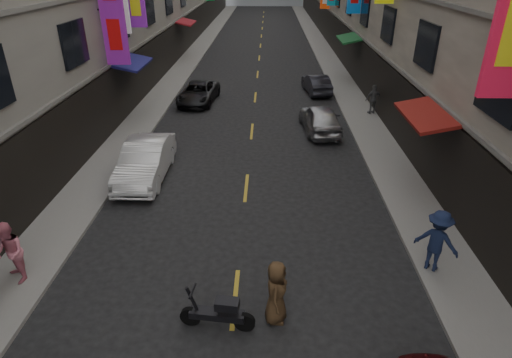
# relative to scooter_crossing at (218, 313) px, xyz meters

# --- Properties ---
(sidewalk_left) EXTENTS (2.00, 90.00, 0.12)m
(sidewalk_left) POSITION_rel_scooter_crossing_xyz_m (-5.69, 30.99, -0.38)
(sidewalk_left) COLOR slate
(sidewalk_left) RESTS_ON ground
(sidewalk_right) EXTENTS (2.00, 90.00, 0.12)m
(sidewalk_right) POSITION_rel_scooter_crossing_xyz_m (6.31, 30.99, -0.38)
(sidewalk_right) COLOR slate
(sidewalk_right) RESTS_ON ground
(street_awnings) EXTENTS (13.99, 35.20, 0.41)m
(street_awnings) POSITION_rel_scooter_crossing_xyz_m (-0.95, 14.99, 2.56)
(street_awnings) COLOR #13481F
(street_awnings) RESTS_ON ground
(lane_markings) EXTENTS (0.12, 80.20, 0.01)m
(lane_markings) POSITION_rel_scooter_crossing_xyz_m (0.31, 27.99, -0.44)
(lane_markings) COLOR gold
(lane_markings) RESTS_ON ground
(scooter_crossing) EXTENTS (1.80, 0.54, 1.14)m
(scooter_crossing) POSITION_rel_scooter_crossing_xyz_m (0.00, 0.00, 0.00)
(scooter_crossing) COLOR black
(scooter_crossing) RESTS_ON ground
(scooter_far_right) EXTENTS (0.66, 1.78, 1.14)m
(scooter_far_right) POSITION_rel_scooter_crossing_xyz_m (4.24, 12.98, 0.00)
(scooter_far_right) COLOR black
(scooter_far_right) RESTS_ON ground
(car_left_mid) EXTENTS (1.61, 4.52, 1.49)m
(car_left_mid) POSITION_rel_scooter_crossing_xyz_m (-3.69, 7.72, 0.30)
(car_left_mid) COLOR white
(car_left_mid) RESTS_ON ground
(car_left_far) EXTENTS (2.34, 4.41, 1.18)m
(car_left_far) POSITION_rel_scooter_crossing_xyz_m (-3.09, 17.78, 0.15)
(car_left_far) COLOR black
(car_left_far) RESTS_ON ground
(car_right_mid) EXTENTS (2.01, 4.19, 1.38)m
(car_right_mid) POSITION_rel_scooter_crossing_xyz_m (3.73, 13.07, 0.25)
(car_right_mid) COLOR #A7A6AB
(car_right_mid) RESTS_ON ground
(car_right_far) EXTENTS (1.76, 3.77, 1.20)m
(car_right_far) POSITION_rel_scooter_crossing_xyz_m (4.24, 20.08, 0.16)
(car_right_far) COLOR #292931
(car_right_far) RESTS_ON ground
(pedestrian_lfar) EXTENTS (1.02, 1.02, 1.76)m
(pedestrian_lfar) POSITION_rel_scooter_crossing_xyz_m (-5.57, 1.39, 0.56)
(pedestrian_lfar) COLOR pink
(pedestrian_lfar) RESTS_ON sidewalk_left
(pedestrian_rnear) EXTENTS (1.31, 1.16, 1.82)m
(pedestrian_rnear) POSITION_rel_scooter_crossing_xyz_m (5.71, 2.21, 0.59)
(pedestrian_rnear) COLOR #161F3D
(pedestrian_rnear) RESTS_ON sidewalk_right
(pedestrian_rfar) EXTENTS (1.06, 0.80, 1.61)m
(pedestrian_rfar) POSITION_rel_scooter_crossing_xyz_m (6.91, 15.66, 0.48)
(pedestrian_rfar) COLOR #5A5A5C
(pedestrian_rfar) RESTS_ON sidewalk_right
(pedestrian_crossing) EXTENTS (0.66, 0.88, 1.68)m
(pedestrian_crossing) POSITION_rel_scooter_crossing_xyz_m (1.35, 0.30, 0.40)
(pedestrian_crossing) COLOR #46311C
(pedestrian_crossing) RESTS_ON ground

